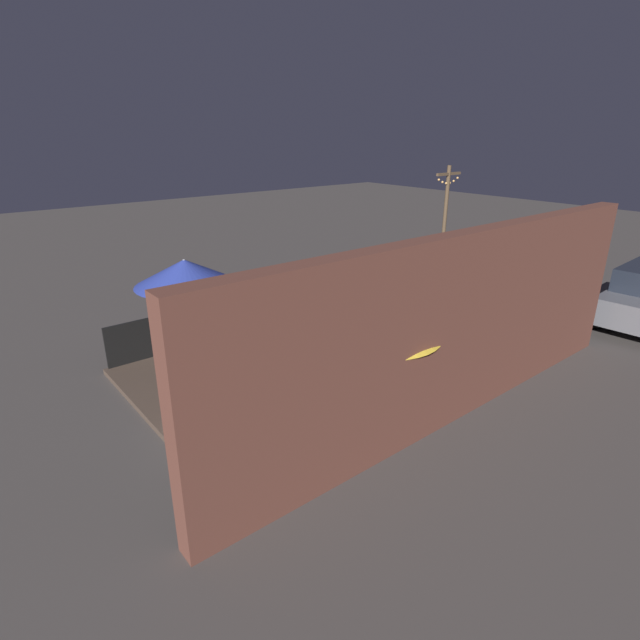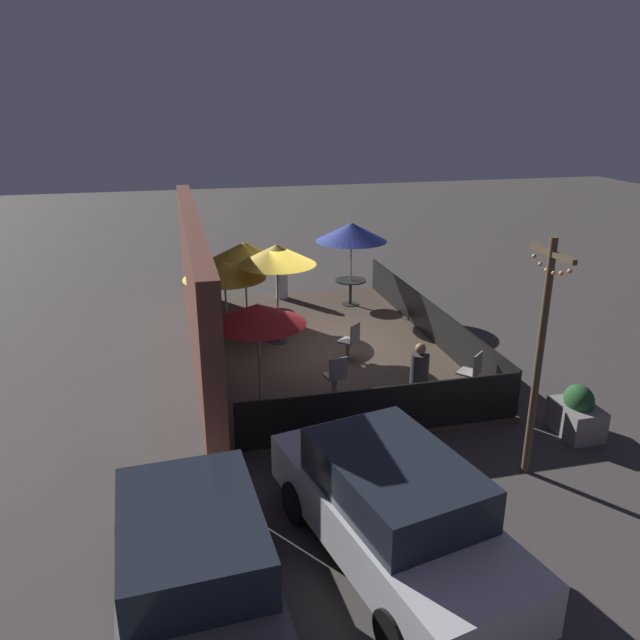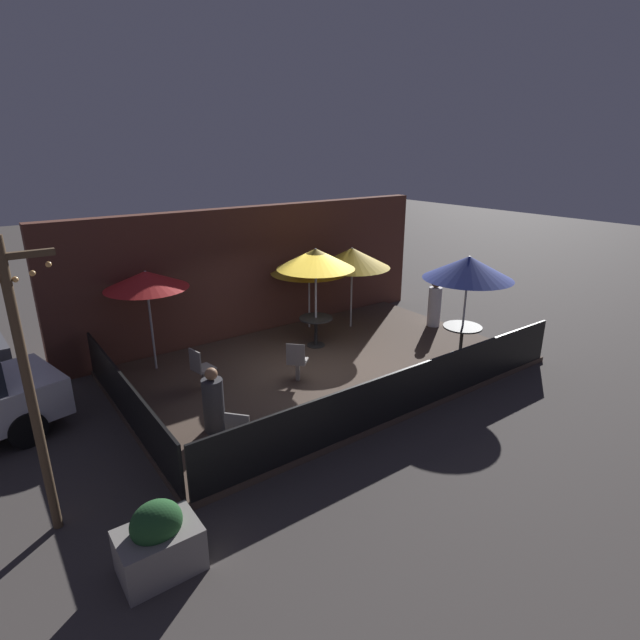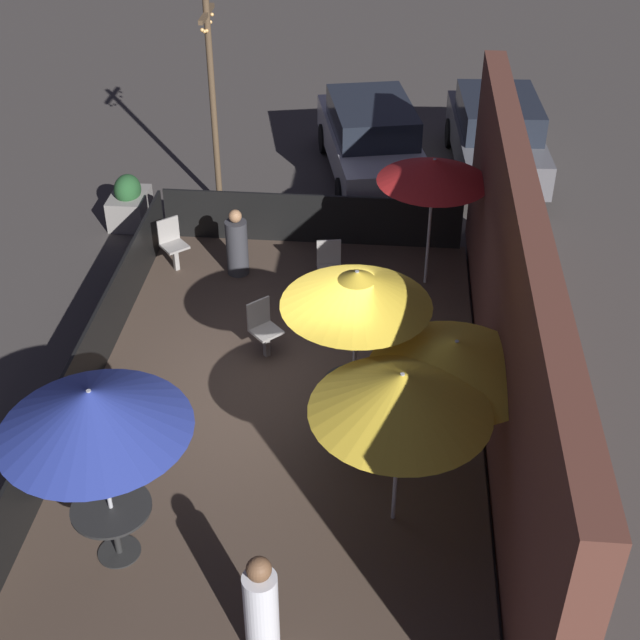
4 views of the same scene
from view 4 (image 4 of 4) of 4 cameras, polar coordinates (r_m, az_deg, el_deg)
name	(u,v)px [view 4 (image 4 of 4)]	position (r m, az deg, el deg)	size (l,w,h in m)	color
ground_plane	(282,404)	(12.86, -2.42, -5.41)	(60.00, 60.00, 0.00)	#423D3A
patio_deck	(282,401)	(12.82, -2.43, -5.20)	(9.04, 5.60, 0.12)	#47382D
building_wall	(510,316)	(11.83, 12.08, 0.28)	(10.64, 0.36, 3.48)	brown
fence_front	(89,361)	(13.08, -14.56, -2.56)	(8.84, 0.05, 0.95)	black
fence_side_left	(312,219)	(16.20, -0.53, 6.50)	(0.05, 5.40, 0.95)	black
patio_umbrella_0	(357,288)	(10.96, 2.36, 2.05)	(1.91, 1.91, 2.50)	#B2B2B7
patio_umbrella_1	(92,410)	(9.51, -14.37, -5.63)	(2.07, 2.07, 2.45)	#B2B2B7
patio_umbrella_2	(401,393)	(9.81, 5.22, -4.67)	(2.07, 2.07, 2.24)	#B2B2B7
patio_umbrella_3	(434,170)	(14.35, 7.30, 9.48)	(1.80, 1.80, 2.29)	#B2B2B7
patio_umbrella_4	(455,356)	(10.73, 8.66, -2.29)	(2.08, 2.08, 2.00)	#B2B2B7
dining_table_0	(354,392)	(11.94, 2.17, -4.64)	(0.83, 0.83, 0.75)	black
dining_table_1	(113,516)	(10.58, -13.12, -12.15)	(0.91, 0.91, 0.76)	black
patio_chair_0	(173,243)	(15.59, -9.42, 4.90)	(0.56, 0.56, 0.93)	gray
patio_chair_1	(329,266)	(14.75, 0.60, 3.49)	(0.46, 0.46, 0.92)	gray
patio_chair_2	(263,327)	(13.33, -3.65, -0.45)	(0.57, 0.57, 0.91)	gray
patron_0	(261,609)	(9.50, -3.79, -17.99)	(0.50, 0.50, 1.38)	silver
patron_1	(237,245)	(15.30, -5.34, 4.78)	(0.51, 0.51, 1.22)	#333338
planter_box	(129,203)	(17.51, -12.11, 7.36)	(0.96, 0.67, 0.98)	gray
light_post	(212,97)	(17.19, -6.90, 14.01)	(1.10, 0.12, 4.00)	brown
parked_car_0	(371,139)	(18.79, 3.30, 11.49)	(4.60, 2.58, 1.62)	silver
parked_car_1	(497,134)	(19.35, 11.23, 11.59)	(4.15, 1.98, 1.62)	#5B5B60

